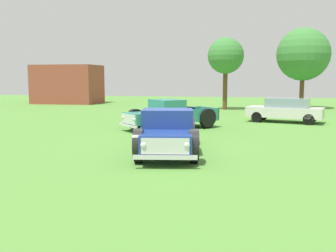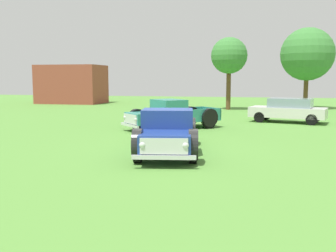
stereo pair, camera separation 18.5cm
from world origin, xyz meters
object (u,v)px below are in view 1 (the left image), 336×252
at_px(sedan_distant_a, 286,110).
at_px(pickup_truck_foreground, 168,133).
at_px(oak_tree_east, 303,55).
at_px(pickup_truck_behind_left, 166,115).
at_px(oak_tree_west, 226,56).

bearing_deg(sedan_distant_a, pickup_truck_foreground, -113.83).
height_order(sedan_distant_a, oak_tree_east, oak_tree_east).
bearing_deg(pickup_truck_foreground, pickup_truck_behind_left, 102.65).
distance_m(pickup_truck_foreground, sedan_distant_a, 11.53).
relative_size(pickup_truck_behind_left, sedan_distant_a, 1.05).
xyz_separation_m(pickup_truck_behind_left, oak_tree_east, (8.27, 15.22, 3.75)).
xyz_separation_m(pickup_truck_foreground, oak_tree_west, (0.72, 19.07, 3.55)).
height_order(pickup_truck_foreground, pickup_truck_behind_left, pickup_truck_foreground).
height_order(pickup_truck_foreground, oak_tree_east, oak_tree_east).
distance_m(sedan_distant_a, oak_tree_west, 10.03).
bearing_deg(oak_tree_west, pickup_truck_foreground, -92.15).
distance_m(sedan_distant_a, oak_tree_east, 11.63).
relative_size(oak_tree_east, oak_tree_west, 1.15).
bearing_deg(pickup_truck_foreground, oak_tree_west, 87.85).
bearing_deg(pickup_truck_behind_left, sedan_distant_a, 36.27).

